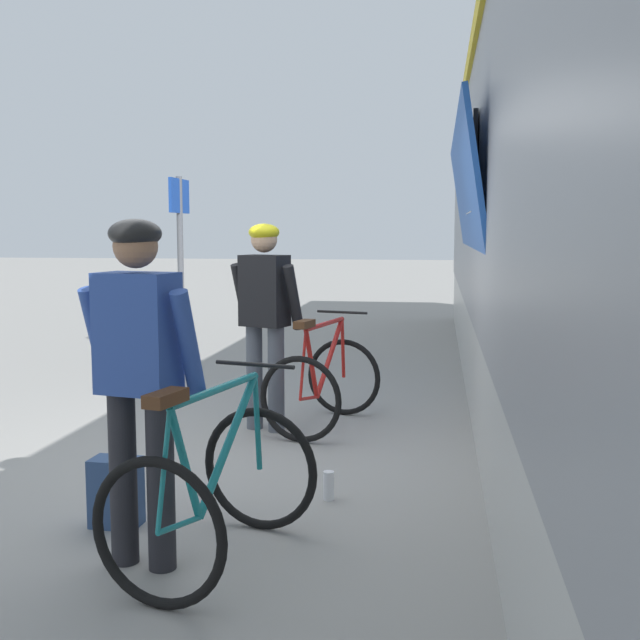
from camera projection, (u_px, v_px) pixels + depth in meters
The scene contains 8 objects.
ground_plane at pixel (242, 459), 5.79m from camera, with size 80.00×80.00×0.00m, color gray.
cyclist_near_in_dark at pixel (265, 308), 6.54m from camera, with size 0.66×0.45×1.76m.
cyclist_far_in_blue at pixel (139, 362), 3.85m from camera, with size 0.65×0.38×1.76m.
bicycle_near_red at pixel (323, 382), 6.67m from camera, with size 0.93×1.20×0.99m.
bicycle_far_teal at pixel (214, 489), 3.93m from camera, with size 0.94×1.21×0.99m.
backpack_on_platform at pixel (116, 492), 4.47m from camera, with size 0.28×0.18×0.40m, color navy.
water_bottle_near_the_bikes at pixel (329, 486), 4.91m from camera, with size 0.07×0.07×0.19m, color silver.
platform_sign_post at pixel (180, 237), 10.09m from camera, with size 0.08×0.70×2.40m.
Camera 1 is at (1.42, -5.48, 1.71)m, focal length 43.45 mm.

